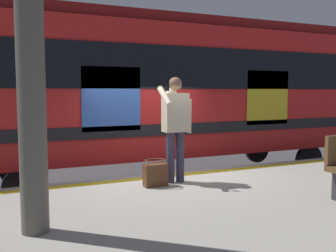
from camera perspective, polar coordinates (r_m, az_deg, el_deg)
name	(u,v)px	position (r m, az deg, el deg)	size (l,w,h in m)	color
ground_plane	(165,220)	(7.55, -0.45, -13.55)	(25.10, 25.10, 0.00)	#3D3D3F
platform	(243,243)	(5.38, 10.88, -16.39)	(14.21, 4.94, 0.90)	#9E998E
safety_line	(172,176)	(7.05, 0.55, -7.25)	(13.92, 0.16, 0.01)	yellow
track_rail_near	(135,195)	(9.00, -4.84, -9.97)	(18.47, 0.08, 0.16)	slate
track_rail_far	(116,182)	(10.32, -7.59, -8.03)	(18.47, 0.08, 0.16)	slate
train_carriage	(170,87)	(9.81, 0.29, 5.64)	(10.98, 2.79, 3.94)	red
passenger	(175,121)	(6.45, 1.05, 0.78)	(0.57, 0.55, 1.74)	#383347
handbag	(155,174)	(6.28, -1.84, -6.97)	(0.38, 0.34, 0.43)	#59331E
station_column	(30,51)	(4.36, -19.41, 10.18)	(0.29, 0.29, 3.84)	#59544C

